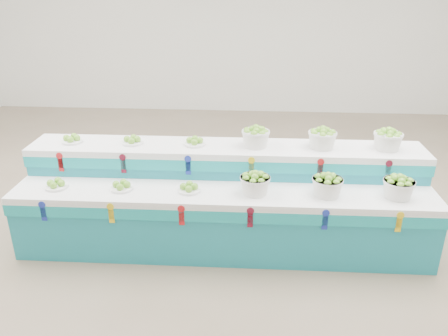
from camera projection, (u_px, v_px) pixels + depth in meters
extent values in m
plane|color=#75634F|center=(188.00, 226.00, 5.26)|extent=(10.00, 10.00, 0.00)
plane|color=silver|center=(220.00, 15.00, 9.05)|extent=(10.00, 0.00, 10.00)
cylinder|color=white|center=(56.00, 183.00, 4.55)|extent=(0.23, 0.23, 0.10)
cylinder|color=white|center=(121.00, 185.00, 4.51)|extent=(0.23, 0.23, 0.10)
cylinder|color=white|center=(189.00, 187.00, 4.47)|extent=(0.23, 0.23, 0.10)
cylinder|color=white|center=(72.00, 138.00, 4.92)|extent=(0.23, 0.23, 0.10)
cylinder|color=white|center=(132.00, 140.00, 4.88)|extent=(0.23, 0.23, 0.10)
cylinder|color=white|center=(195.00, 141.00, 4.84)|extent=(0.23, 0.23, 0.10)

